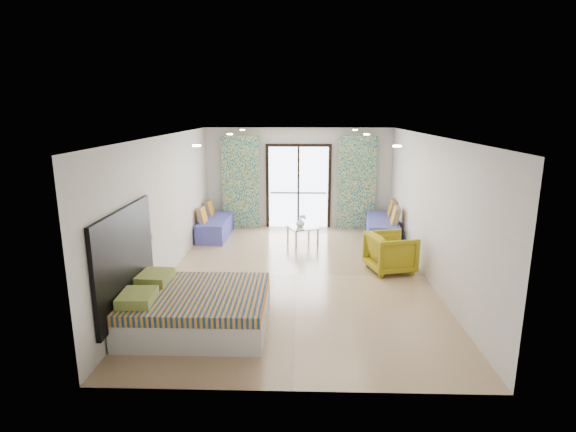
{
  "coord_description": "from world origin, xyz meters",
  "views": [
    {
      "loc": [
        0.07,
        -8.31,
        3.16
      ],
      "look_at": [
        -0.18,
        0.15,
        1.15
      ],
      "focal_mm": 28.0,
      "sensor_mm": 36.0,
      "label": 1
    }
  ],
  "objects_px": {
    "daybed_left": "(215,226)",
    "armchair": "(391,251)",
    "bed": "(196,309)",
    "daybed_right": "(383,228)",
    "coffee_table": "(303,229)"
  },
  "relations": [
    {
      "from": "daybed_left",
      "to": "coffee_table",
      "type": "height_order",
      "value": "daybed_left"
    },
    {
      "from": "bed",
      "to": "daybed_right",
      "type": "xyz_separation_m",
      "value": [
        3.59,
        4.76,
        -0.0
      ]
    },
    {
      "from": "daybed_left",
      "to": "daybed_right",
      "type": "xyz_separation_m",
      "value": [
        4.23,
        -0.15,
        0.03
      ]
    },
    {
      "from": "daybed_right",
      "to": "daybed_left",
      "type": "bearing_deg",
      "value": -175.61
    },
    {
      "from": "bed",
      "to": "armchair",
      "type": "height_order",
      "value": "armchair"
    },
    {
      "from": "bed",
      "to": "coffee_table",
      "type": "bearing_deg",
      "value": 69.8
    },
    {
      "from": "bed",
      "to": "daybed_left",
      "type": "height_order",
      "value": "daybed_left"
    },
    {
      "from": "daybed_right",
      "to": "coffee_table",
      "type": "xyz_separation_m",
      "value": [
        -2.0,
        -0.42,
        0.08
      ]
    },
    {
      "from": "armchair",
      "to": "daybed_right",
      "type": "bearing_deg",
      "value": -21.21
    },
    {
      "from": "daybed_right",
      "to": "coffee_table",
      "type": "distance_m",
      "value": 2.05
    },
    {
      "from": "daybed_right",
      "to": "armchair",
      "type": "xyz_separation_m",
      "value": [
        -0.25,
        -2.27,
        0.14
      ]
    },
    {
      "from": "daybed_left",
      "to": "armchair",
      "type": "xyz_separation_m",
      "value": [
        3.98,
        -2.42,
        0.17
      ]
    },
    {
      "from": "daybed_left",
      "to": "coffee_table",
      "type": "xyz_separation_m",
      "value": [
        2.23,
        -0.57,
        0.11
      ]
    },
    {
      "from": "bed",
      "to": "daybed_right",
      "type": "distance_m",
      "value": 5.96
    },
    {
      "from": "bed",
      "to": "daybed_left",
      "type": "distance_m",
      "value": 4.94
    }
  ]
}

